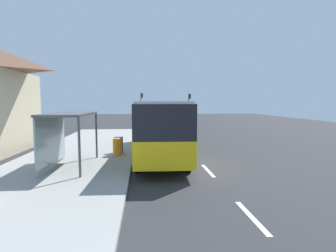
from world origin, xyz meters
name	(u,v)px	position (x,y,z in m)	size (l,w,h in m)	color
ground_plane	(170,134)	(0.00, 14.00, -0.02)	(56.00, 92.00, 0.04)	#2D2D30
sidewalk_platform	(77,158)	(-6.40, 2.00, 0.09)	(6.20, 30.00, 0.18)	#999993
lane_stripe_seg_0	(251,217)	(0.25, -6.00, 0.01)	(0.16, 2.20, 0.01)	silver
lane_stripe_seg_1	(208,171)	(0.25, -1.00, 0.01)	(0.16, 2.20, 0.01)	silver
lane_stripe_seg_2	(189,151)	(0.25, 4.00, 0.01)	(0.16, 2.20, 0.01)	silver
lane_stripe_seg_3	(179,140)	(0.25, 9.00, 0.01)	(0.16, 2.20, 0.01)	silver
lane_stripe_seg_4	(173,133)	(0.25, 14.00, 0.01)	(0.16, 2.20, 0.01)	silver
lane_stripe_seg_5	(168,128)	(0.25, 19.00, 0.01)	(0.16, 2.20, 0.01)	silver
lane_stripe_seg_6	(165,125)	(0.25, 24.00, 0.01)	(0.16, 2.20, 0.01)	silver
lane_stripe_seg_7	(163,122)	(0.25, 29.00, 0.01)	(0.16, 2.20, 0.01)	silver
bus	(161,125)	(-1.71, 2.74, 1.84)	(2.90, 11.09, 3.21)	yellow
white_van	(179,115)	(2.20, 24.33, 1.34)	(2.19, 5.27, 2.30)	black
sedan_near	(168,114)	(2.30, 40.84, 0.79)	(1.89, 4.43, 1.52)	navy
recycling_bin_orange	(117,147)	(-4.20, 2.20, 0.66)	(0.52, 0.52, 0.95)	orange
recycling_bin_blue	(119,145)	(-4.20, 2.90, 0.66)	(0.52, 0.52, 0.95)	blue
traffic_light_near_side	(189,102)	(5.50, 34.69, 3.17)	(0.49, 0.28, 4.74)	#2D2D2D
traffic_light_far_side	(142,102)	(-3.10, 35.49, 3.26)	(0.49, 0.28, 4.89)	#2D2D2D
bus_shelter	(63,126)	(-6.41, -0.28, 2.10)	(1.80, 4.00, 2.50)	#4C4C51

